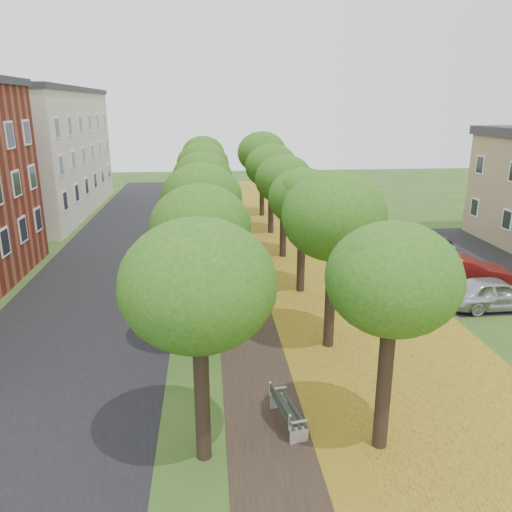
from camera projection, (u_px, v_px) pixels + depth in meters
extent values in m
plane|color=#2D4C19|center=(286.00, 451.00, 13.51)|extent=(120.00, 120.00, 0.00)
cube|color=black|center=(107.00, 277.00, 27.10)|extent=(8.00, 70.00, 0.01)
cube|color=black|center=(244.00, 273.00, 27.79)|extent=(3.20, 70.00, 0.01)
cube|color=#B29E20|center=(332.00, 270.00, 28.25)|extent=(7.50, 70.00, 0.01)
cube|color=black|center=(467.00, 261.00, 29.99)|extent=(9.00, 16.00, 0.01)
cylinder|color=black|center=(202.00, 396.00, 12.77)|extent=(0.40, 0.40, 3.67)
ellipsoid|color=#225812|center=(198.00, 285.00, 11.89)|extent=(3.66, 3.66, 3.11)
cylinder|color=black|center=(203.00, 306.00, 18.48)|extent=(0.40, 0.40, 3.67)
ellipsoid|color=#225812|center=(200.00, 227.00, 17.60)|extent=(3.66, 3.66, 3.11)
cylinder|color=black|center=(204.00, 259.00, 24.20)|extent=(0.40, 0.40, 3.67)
ellipsoid|color=#225812|center=(202.00, 197.00, 23.32)|extent=(3.66, 3.66, 3.11)
cylinder|color=black|center=(204.00, 229.00, 29.91)|extent=(0.40, 0.40, 3.67)
ellipsoid|color=#225812|center=(202.00, 179.00, 29.03)|extent=(3.66, 3.66, 3.11)
cylinder|color=black|center=(204.00, 209.00, 35.63)|extent=(0.40, 0.40, 3.67)
ellipsoid|color=#225812|center=(203.00, 167.00, 34.75)|extent=(3.66, 3.66, 3.11)
cylinder|color=black|center=(204.00, 195.00, 41.34)|extent=(0.40, 0.40, 3.67)
ellipsoid|color=#225812|center=(203.00, 158.00, 40.46)|extent=(3.66, 3.66, 3.11)
cylinder|color=black|center=(384.00, 386.00, 13.21)|extent=(0.40, 0.40, 3.67)
ellipsoid|color=#225812|center=(393.00, 279.00, 12.33)|extent=(3.66, 3.66, 3.11)
cylinder|color=black|center=(330.00, 301.00, 18.93)|extent=(0.40, 0.40, 3.67)
ellipsoid|color=#225812|center=(334.00, 224.00, 18.05)|extent=(3.66, 3.66, 3.11)
cylinder|color=black|center=(301.00, 256.00, 24.64)|extent=(0.40, 0.40, 3.67)
ellipsoid|color=#225812|center=(303.00, 195.00, 23.76)|extent=(3.66, 3.66, 3.11)
cylinder|color=black|center=(283.00, 227.00, 30.36)|extent=(0.40, 0.40, 3.67)
ellipsoid|color=#225812|center=(284.00, 178.00, 29.48)|extent=(3.66, 3.66, 3.11)
cylinder|color=black|center=(271.00, 208.00, 36.07)|extent=(0.40, 0.40, 3.67)
ellipsoid|color=#225812|center=(271.00, 166.00, 35.19)|extent=(3.66, 3.66, 3.11)
cylinder|color=black|center=(262.00, 194.00, 41.78)|extent=(0.40, 0.40, 3.67)
ellipsoid|color=#225812|center=(262.00, 157.00, 40.90)|extent=(3.66, 3.66, 3.11)
cube|color=beige|center=(27.00, 154.00, 41.91)|extent=(10.00, 20.00, 10.00)
cube|color=#2D2D33|center=(18.00, 89.00, 40.40)|extent=(10.30, 20.30, 0.40)
cube|color=#273128|center=(288.00, 410.00, 14.51)|extent=(0.84, 1.98, 0.04)
cube|color=#273128|center=(280.00, 403.00, 14.35)|extent=(0.40, 1.89, 0.28)
cube|color=silver|center=(299.00, 435.00, 13.78)|extent=(0.54, 0.16, 0.48)
cube|color=silver|center=(279.00, 401.00, 15.38)|extent=(0.54, 0.16, 0.48)
cube|color=silver|center=(299.00, 422.00, 13.65)|extent=(0.48, 0.15, 0.04)
cube|color=silver|center=(279.00, 388.00, 15.26)|extent=(0.48, 0.15, 0.04)
imported|color=#AEAEB3|center=(494.00, 293.00, 22.75)|extent=(4.43, 1.85, 1.50)
imported|color=maroon|center=(464.00, 271.00, 25.75)|extent=(4.93, 2.60, 1.55)
imported|color=#37383C|center=(415.00, 241.00, 31.40)|extent=(5.66, 3.44, 1.53)
imported|color=silver|center=(417.00, 244.00, 31.16)|extent=(4.81, 2.33, 1.32)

